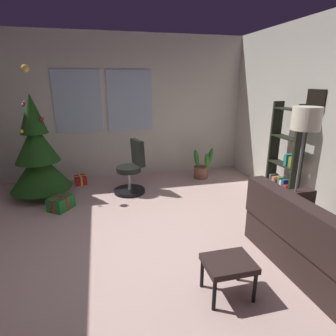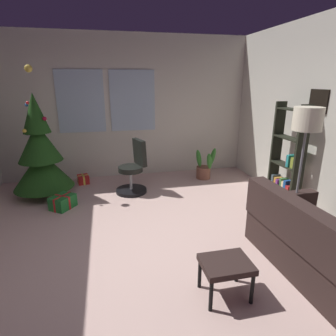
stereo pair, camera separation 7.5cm
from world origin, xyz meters
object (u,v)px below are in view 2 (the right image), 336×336
gift_box_red (83,179)px  gift_box_green (63,202)px  footstool (226,267)px  potted_plant (205,168)px  bookshelf (287,163)px  floor_lamp (306,129)px  office_chair (133,172)px  holiday_tree (41,155)px

gift_box_red → gift_box_green: gift_box_green is taller
footstool → potted_plant: bearing=73.6°
gift_box_green → bookshelf: bearing=-10.8°
bookshelf → potted_plant: size_ratio=2.57×
gift_box_red → floor_lamp: size_ratio=0.17×
bookshelf → potted_plant: 1.81m
gift_box_red → potted_plant: (2.46, -0.24, 0.14)m
footstool → office_chair: bearing=101.5°
gift_box_red → floor_lamp: bearing=-42.2°
footstool → potted_plant: 3.36m
holiday_tree → floor_lamp: (3.48, -2.11, 0.66)m
potted_plant → holiday_tree: bearing=-175.3°
footstool → gift_box_green: (-1.76, 2.35, -0.21)m
floor_lamp → footstool: bearing=-147.2°
gift_box_green → potted_plant: size_ratio=0.70×
holiday_tree → potted_plant: size_ratio=3.43×
gift_box_green → footstool: bearing=-53.2°
footstool → bookshelf: size_ratio=0.28×
bookshelf → footstool: bearing=-136.0°
holiday_tree → gift_box_green: (0.37, -0.62, -0.64)m
floor_lamp → potted_plant: floor_lamp is taller
gift_box_red → floor_lamp: floor_lamp is taller
gift_box_green → office_chair: bearing=20.8°
office_chair → floor_lamp: floor_lamp is taller
gift_box_green → potted_plant: bearing=17.9°
gift_box_green → holiday_tree: bearing=120.8°
holiday_tree → gift_box_green: bearing=-59.2°
footstool → gift_box_red: footstool is taller
bookshelf → office_chair: bearing=154.3°
gift_box_red → potted_plant: bearing=-5.5°
bookshelf → gift_box_green: bearing=169.2°
gift_box_green → floor_lamp: 3.68m
footstool → floor_lamp: bearing=32.8°
office_chair → bookshelf: 2.60m
gift_box_green → office_chair: 1.30m
gift_box_green → floor_lamp: size_ratio=0.27×
bookshelf → holiday_tree: bearing=161.6°
bookshelf → floor_lamp: (-0.40, -0.82, 0.68)m
gift_box_red → bookshelf: 3.77m
footstool → office_chair: 2.86m
footstool → office_chair: size_ratio=0.47×
holiday_tree → bookshelf: size_ratio=1.33×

